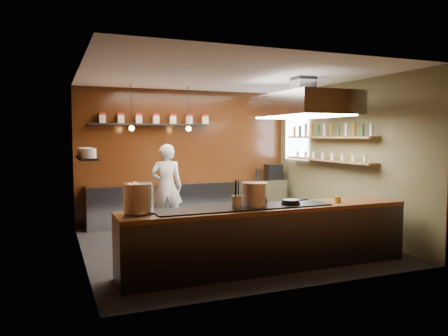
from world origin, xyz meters
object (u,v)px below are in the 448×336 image
extractor_hood (303,105)px  stockpot_small (255,194)px  espresso_machine (273,172)px  chef (167,187)px  stockpot_large (139,198)px

extractor_hood → stockpot_small: bearing=-141.5°
espresso_machine → chef: chef is taller
extractor_hood → espresso_machine: extractor_hood is taller
stockpot_large → extractor_hood: bearing=19.3°
stockpot_small → stockpot_large: bearing=175.8°
espresso_machine → stockpot_large: bearing=-130.5°
extractor_hood → stockpot_small: extractor_hood is taller
extractor_hood → espresso_machine: 3.05m
espresso_machine → extractor_hood: bearing=-100.6°
stockpot_large → stockpot_small: size_ratio=1.08×
stockpot_large → espresso_machine: (3.99, 3.69, -0.05)m
extractor_hood → chef: extractor_hood is taller
extractor_hood → stockpot_small: 2.42m
chef → stockpot_large: bearing=82.7°
chef → espresso_machine: bearing=-154.5°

